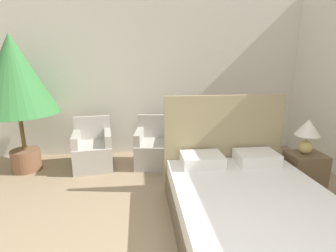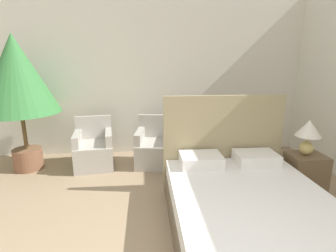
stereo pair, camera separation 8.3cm
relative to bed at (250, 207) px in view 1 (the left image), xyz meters
name	(u,v)px [view 1 (the left image)]	position (x,y,z in m)	size (l,w,h in m)	color
wall_back	(152,75)	(-0.85, 2.59, 1.17)	(10.00, 0.06, 2.90)	silver
bed	(250,207)	(0.00, 0.00, 0.00)	(1.57, 2.04, 1.30)	brown
armchair_near_window_left	(93,152)	(-1.87, 1.90, -0.01)	(0.68, 0.72, 0.80)	#B7B2A8
armchair_near_window_right	(154,149)	(-0.86, 1.90, -0.01)	(0.68, 0.72, 0.80)	#B7B2A8
potted_palm	(14,78)	(-2.92, 1.89, 1.19)	(1.18, 1.18, 2.11)	brown
nightstand	(304,173)	(1.05, 0.71, 0.00)	(0.45, 0.37, 0.55)	brown
table_lamp	(308,131)	(1.03, 0.73, 0.57)	(0.31, 0.31, 0.45)	tan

